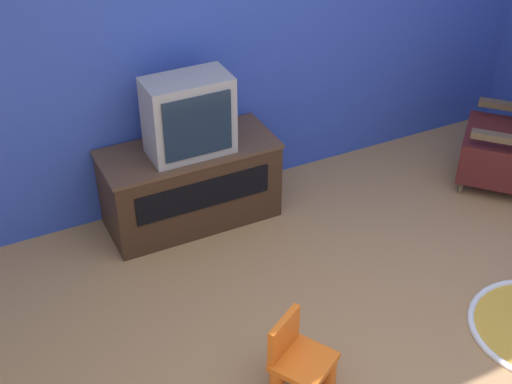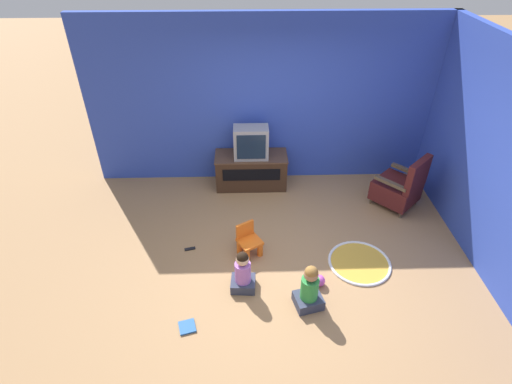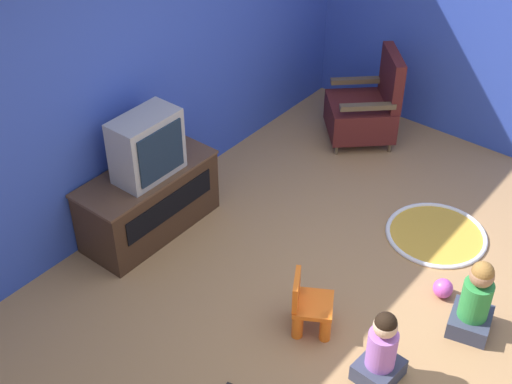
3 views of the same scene
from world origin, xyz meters
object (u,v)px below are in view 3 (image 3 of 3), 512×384
Objects in this scene: black_armchair at (366,109)px; child_watching_center at (475,302)px; tv_cabinet at (149,200)px; yellow_kid_chair at (310,307)px; toy_ball at (443,288)px; television at (147,147)px; child_watching_left at (381,351)px.

child_watching_center is at bearing 5.73° from black_armchair.
yellow_kid_chair is at bearing -92.22° from tv_cabinet.
toy_ball is (0.88, -0.61, -0.11)m from yellow_kid_chair.
toy_ball is (0.81, -2.28, -0.23)m from tv_cabinet.
tv_cabinet is at bearing 57.21° from yellow_kid_chair.
tv_cabinet is 2.16× the size of television.
television is at bearing 90.03° from child_watching_center.
television is at bearing -90.00° from tv_cabinet.
black_armchair is at bearing 37.53° from child_watching_left.
yellow_kid_chair is at bearing 113.35° from child_watching_center.
child_watching_left is (-0.08, -0.62, 0.07)m from yellow_kid_chair.
yellow_kid_chair is at bearing 145.20° from toy_ball.
child_watching_center is at bearing -76.26° from tv_cabinet.
child_watching_left is 0.94× the size of child_watching_center.
television reaches higher than toy_ball.
tv_cabinet is 1.90× the size of child_watching_center.
television is 3.67× the size of toy_ball.
black_armchair is 2.56m from child_watching_center.
black_armchair reaches higher than child_watching_left.
child_watching_left is at bearing -179.12° from toy_ball.
tv_cabinet is at bearing 90.08° from child_watching_left.
yellow_kid_chair is (-0.06, -1.62, -0.66)m from television.
black_armchair reaches higher than toy_ball.
tv_cabinet is 2.66m from child_watching_center.
child_watching_center is (0.78, -0.29, 0.02)m from child_watching_left.
yellow_kid_chair is at bearing -92.29° from television.
television is at bearing 57.14° from yellow_kid_chair.
child_watching_left is (-0.15, -2.29, -0.05)m from tv_cabinet.
tv_cabinet is at bearing 109.60° from toy_ball.
yellow_kid_chair is (-0.06, -1.67, -0.12)m from tv_cabinet.
black_armchair is 6.13× the size of toy_ball.
child_watching_center is (0.63, -2.58, -0.03)m from tv_cabinet.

